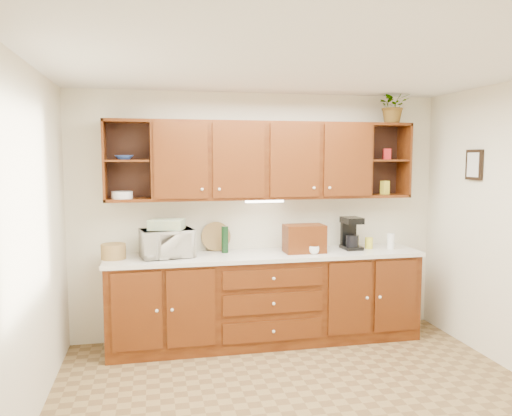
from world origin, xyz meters
name	(u,v)px	position (x,y,z in m)	size (l,w,h in m)	color
floor	(308,409)	(0.00, 0.00, 0.00)	(4.00, 4.00, 0.00)	olive
ceiling	(312,62)	(0.00, 0.00, 2.60)	(4.00, 4.00, 0.00)	white
back_wall	(260,215)	(0.00, 1.75, 1.30)	(4.00, 4.00, 0.00)	beige
left_wall	(20,252)	(-2.00, 0.00, 1.30)	(3.50, 3.50, 0.00)	beige
base_cabinets	(266,299)	(0.00, 1.45, 0.45)	(3.20, 0.60, 0.90)	#371406
countertop	(266,255)	(0.00, 1.44, 0.92)	(3.24, 0.64, 0.04)	silver
upper_cabinets	(264,160)	(0.01, 1.59, 1.89)	(3.20, 0.33, 0.80)	#371406
undercabinet_light	(264,201)	(0.00, 1.53, 1.47)	(0.40, 0.05, 0.03)	white
framed_picture	(474,165)	(1.98, 0.90, 1.85)	(0.03, 0.24, 0.30)	black
wicker_basket	(113,251)	(-1.52, 1.47, 1.01)	(0.24, 0.24, 0.15)	olive
microwave	(167,243)	(-1.01, 1.45, 1.08)	(0.50, 0.34, 0.28)	beige
towel_stack	(167,224)	(-1.01, 1.45, 1.27)	(0.33, 0.24, 0.10)	#DBC767
wine_bottle	(225,239)	(-0.41, 1.56, 1.08)	(0.07, 0.07, 0.28)	black
woven_tray	(216,250)	(-0.49, 1.69, 0.95)	(0.31, 0.31, 0.02)	olive
bread_box	(304,239)	(0.40, 1.41, 1.08)	(0.41, 0.26, 0.29)	#371406
mug_tree	(315,248)	(0.50, 1.36, 0.99)	(0.23, 0.25, 0.29)	#371406
canister_red	(291,245)	(0.27, 1.49, 1.01)	(0.12, 0.12, 0.15)	#A7181A
canister_white	(391,241)	(1.37, 1.40, 1.02)	(0.08, 0.08, 0.17)	white
canister_yellow	(369,243)	(1.15, 1.48, 1.00)	(0.08, 0.08, 0.12)	yellow
coffee_maker	(351,234)	(0.95, 1.50, 1.11)	(0.19, 0.24, 0.34)	black
bowl_stack	(124,157)	(-1.40, 1.56, 1.92)	(0.18, 0.18, 0.04)	navy
plate_stack	(122,195)	(-1.43, 1.57, 1.56)	(0.21, 0.21, 0.07)	white
pantry_box_yellow	(385,188)	(1.36, 1.56, 1.59)	(0.08, 0.06, 0.15)	yellow
pantry_box_red	(387,154)	(1.37, 1.56, 1.96)	(0.08, 0.07, 0.12)	#A7181A
potted_plant	(393,105)	(1.42, 1.54, 2.48)	(0.34, 0.30, 0.38)	#999999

